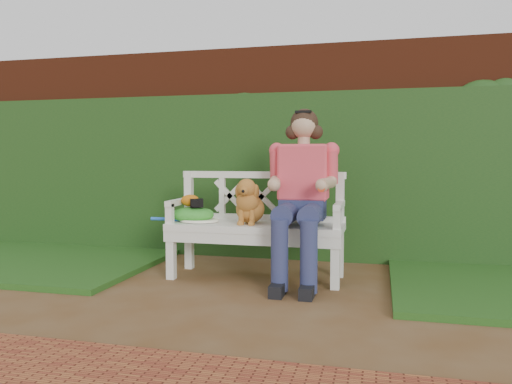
# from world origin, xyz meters

# --- Properties ---
(ground) EXTENTS (60.00, 60.00, 0.00)m
(ground) POSITION_xyz_m (0.00, 0.00, 0.00)
(ground) COLOR #583518
(brick_wall) EXTENTS (10.00, 0.30, 2.20)m
(brick_wall) POSITION_xyz_m (0.00, 1.90, 1.10)
(brick_wall) COLOR #5D2310
(brick_wall) RESTS_ON ground
(ivy_hedge) EXTENTS (10.00, 0.18, 1.70)m
(ivy_hedge) POSITION_xyz_m (0.00, 1.68, 0.85)
(ivy_hedge) COLOR #264817
(ivy_hedge) RESTS_ON ground
(grass_left) EXTENTS (2.60, 2.00, 0.05)m
(grass_left) POSITION_xyz_m (-2.40, 0.90, 0.03)
(grass_left) COLOR #103209
(grass_left) RESTS_ON ground
(garden_bench) EXTENTS (1.58, 0.60, 0.48)m
(garden_bench) POSITION_xyz_m (-0.03, 0.76, 0.24)
(garden_bench) COLOR white
(garden_bench) RESTS_ON ground
(seated_woman) EXTENTS (0.70, 0.88, 1.46)m
(seated_woman) POSITION_xyz_m (0.37, 0.74, 0.73)
(seated_woman) COLOR #F03170
(seated_woman) RESTS_ON ground
(dog) EXTENTS (0.32, 0.39, 0.39)m
(dog) POSITION_xyz_m (-0.08, 0.73, 0.68)
(dog) COLOR #AD6C28
(dog) RESTS_ON garden_bench
(tennis_racket) EXTENTS (0.70, 0.39, 0.03)m
(tennis_racket) POSITION_xyz_m (-0.57, 0.71, 0.50)
(tennis_racket) COLOR white
(tennis_racket) RESTS_ON garden_bench
(green_bag) EXTENTS (0.47, 0.41, 0.13)m
(green_bag) POSITION_xyz_m (-0.60, 0.73, 0.55)
(green_bag) COLOR #1D8E31
(green_bag) RESTS_ON garden_bench
(camera_item) EXTENTS (0.14, 0.12, 0.08)m
(camera_item) POSITION_xyz_m (-0.56, 0.71, 0.65)
(camera_item) COLOR black
(camera_item) RESTS_ON green_bag
(baseball_glove) EXTENTS (0.20, 0.18, 0.11)m
(baseball_glove) POSITION_xyz_m (-0.63, 0.75, 0.66)
(baseball_glove) COLOR #BF630E
(baseball_glove) RESTS_ON green_bag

